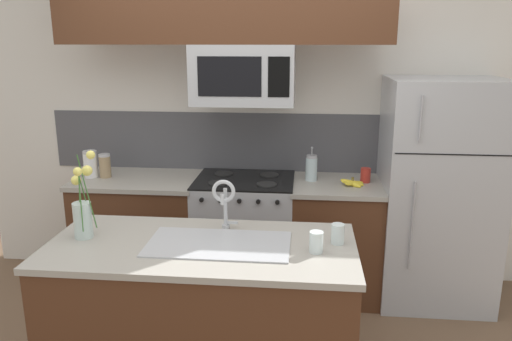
{
  "coord_description": "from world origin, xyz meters",
  "views": [
    {
      "loc": [
        0.45,
        -2.79,
        1.97
      ],
      "look_at": [
        0.15,
        0.27,
        1.16
      ],
      "focal_mm": 35.0,
      "sensor_mm": 36.0,
      "label": 1
    }
  ],
  "objects": [
    {
      "name": "rear_partition",
      "position": [
        0.3,
        1.28,
        1.3
      ],
      "size": [
        5.2,
        0.1,
        2.6
      ],
      "primitive_type": "cube",
      "color": "silver",
      "rests_on": "ground"
    },
    {
      "name": "splash_band",
      "position": [
        0.0,
        1.22,
        1.15
      ],
      "size": [
        3.31,
        0.01,
        0.48
      ],
      "primitive_type": "cube",
      "color": "#4C4C51",
      "rests_on": "rear_partition"
    },
    {
      "name": "back_counter_left",
      "position": [
        -0.85,
        0.9,
        0.46
      ],
      "size": [
        0.97,
        0.65,
        0.91
      ],
      "color": "#4C2B19",
      "rests_on": "ground"
    },
    {
      "name": "back_counter_right",
      "position": [
        0.71,
        0.9,
        0.46
      ],
      "size": [
        0.69,
        0.65,
        0.91
      ],
      "color": "#4C2B19",
      "rests_on": "ground"
    },
    {
      "name": "stove_range",
      "position": [
        0.0,
        0.9,
        0.46
      ],
      "size": [
        0.76,
        0.64,
        0.93
      ],
      "color": "#A8AAAF",
      "rests_on": "ground"
    },
    {
      "name": "microwave",
      "position": [
        0.0,
        0.88,
        1.72
      ],
      "size": [
        0.74,
        0.4,
        0.43
      ],
      "color": "#A8AAAF"
    },
    {
      "name": "upper_cabinet_band",
      "position": [
        -0.14,
        0.85,
        2.23
      ],
      "size": [
        2.37,
        0.34,
        0.6
      ],
      "primitive_type": "cube",
      "color": "#4C2B19"
    },
    {
      "name": "refrigerator",
      "position": [
        1.46,
        0.92,
        0.85
      ],
      "size": [
        0.82,
        0.74,
        1.7
      ],
      "color": "#A8AAAF",
      "rests_on": "ground"
    },
    {
      "name": "storage_jar_tall",
      "position": [
        -1.22,
        0.88,
        1.02
      ],
      "size": [
        0.11,
        0.11,
        0.21
      ],
      "color": "silver",
      "rests_on": "back_counter_left"
    },
    {
      "name": "storage_jar_medium",
      "position": [
        -1.11,
        0.89,
        1.0
      ],
      "size": [
        0.09,
        0.09,
        0.19
      ],
      "color": "#997F5B",
      "rests_on": "back_counter_left"
    },
    {
      "name": "banana_bunch",
      "position": [
        0.82,
        0.84,
        0.93
      ],
      "size": [
        0.19,
        0.12,
        0.08
      ],
      "color": "yellow",
      "rests_on": "back_counter_right"
    },
    {
      "name": "french_press",
      "position": [
        0.51,
        0.96,
        1.01
      ],
      "size": [
        0.09,
        0.09,
        0.27
      ],
      "color": "silver",
      "rests_on": "back_counter_right"
    },
    {
      "name": "coffee_tin",
      "position": [
        0.93,
        0.95,
        0.97
      ],
      "size": [
        0.08,
        0.08,
        0.11
      ],
      "primitive_type": "cylinder",
      "color": "#B22D23",
      "rests_on": "back_counter_right"
    },
    {
      "name": "island_counter",
      "position": [
        -0.08,
        -0.35,
        0.46
      ],
      "size": [
        1.66,
        0.77,
        0.91
      ],
      "color": "#4C2B19",
      "rests_on": "ground"
    },
    {
      "name": "kitchen_sink",
      "position": [
        0.01,
        -0.35,
        0.84
      ],
      "size": [
        0.76,
        0.41,
        0.16
      ],
      "color": "#ADAFB5",
      "rests_on": "island_counter"
    },
    {
      "name": "sink_faucet",
      "position": [
        0.01,
        -0.15,
        1.11
      ],
      "size": [
        0.14,
        0.14,
        0.31
      ],
      "color": "#B7BABF",
      "rests_on": "island_counter"
    },
    {
      "name": "drinking_glass",
      "position": [
        0.53,
        -0.4,
        0.97
      ],
      "size": [
        0.07,
        0.07,
        0.11
      ],
      "color": "silver",
      "rests_on": "island_counter"
    },
    {
      "name": "spare_glass",
      "position": [
        0.64,
        -0.27,
        0.96
      ],
      "size": [
        0.07,
        0.07,
        0.11
      ],
      "color": "silver",
      "rests_on": "island_counter"
    },
    {
      "name": "flower_vase",
      "position": [
        -0.74,
        -0.32,
        1.05
      ],
      "size": [
        0.16,
        0.21,
        0.5
      ],
      "color": "silver",
      "rests_on": "island_counter"
    }
  ]
}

